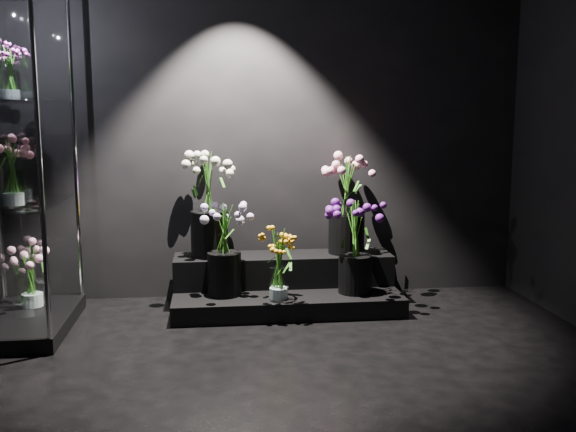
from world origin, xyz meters
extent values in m
plane|color=black|center=(0.00, 0.00, 0.00)|extent=(4.00, 4.00, 0.00)
plane|color=black|center=(0.00, 2.00, 1.40)|extent=(4.00, 0.00, 4.00)
plane|color=black|center=(0.00, -2.00, 1.40)|extent=(4.00, 0.00, 4.00)
cube|color=black|center=(0.10, 1.59, 0.07)|extent=(1.65, 0.73, 0.14)
cube|color=black|center=(0.10, 1.77, 0.25)|extent=(1.65, 0.37, 0.23)
cube|color=black|center=(-1.68, 1.30, 0.05)|extent=(0.60, 1.00, 0.10)
cube|color=white|center=(-1.68, 1.30, 0.85)|extent=(0.54, 0.94, 0.01)
cube|color=white|center=(-1.68, 1.30, 1.50)|extent=(0.54, 0.94, 0.01)
cylinder|color=white|center=(0.02, 1.37, 0.25)|extent=(0.14, 0.14, 0.23)
cylinder|color=black|center=(-0.35, 1.52, 0.29)|extent=(0.24, 0.24, 0.31)
cylinder|color=black|center=(0.59, 1.47, 0.28)|extent=(0.24, 0.24, 0.28)
cylinder|color=black|center=(-0.45, 1.78, 0.54)|extent=(0.28, 0.28, 0.34)
cylinder|color=black|center=(0.59, 1.78, 0.52)|extent=(0.27, 0.27, 0.30)
cylinder|color=white|center=(-1.65, 1.14, 0.97)|extent=(0.13, 0.13, 0.22)
cylinder|color=white|center=(-1.71, 1.44, 1.60)|extent=(0.12, 0.12, 0.19)
cylinder|color=white|center=(-1.68, 1.50, 0.23)|extent=(0.15, 0.15, 0.27)
camera|label=1|loc=(-0.42, -2.97, 1.40)|focal=40.00mm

